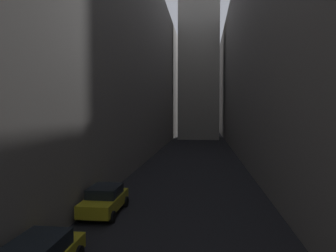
% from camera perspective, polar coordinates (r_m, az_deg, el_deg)
% --- Properties ---
extents(ground_plane, '(264.00, 264.00, 0.00)m').
position_cam_1_polar(ground_plane, '(38.16, 4.98, -6.06)').
color(ground_plane, black).
extents(building_block_left, '(12.61, 108.00, 24.71)m').
position_cam_1_polar(building_block_left, '(42.30, -11.39, 11.55)').
color(building_block_left, slate).
rests_on(building_block_left, ground).
extents(building_block_right, '(13.57, 108.00, 24.89)m').
position_cam_1_polar(building_block_right, '(41.76, 22.62, 11.64)').
color(building_block_right, slate).
rests_on(building_block_right, ground).
extents(parked_car_left_far, '(2.00, 3.99, 1.53)m').
position_cam_1_polar(parked_car_left_far, '(18.01, -11.91, -13.43)').
color(parked_car_left_far, '#A59919').
rests_on(parked_car_left_far, ground).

